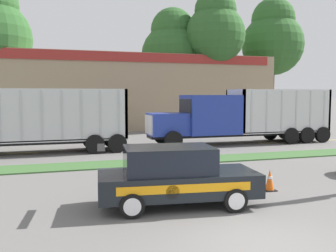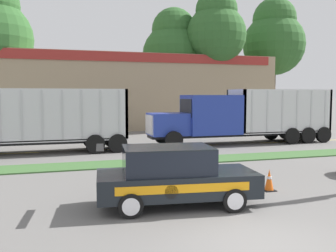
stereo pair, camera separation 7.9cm
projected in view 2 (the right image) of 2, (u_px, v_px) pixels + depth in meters
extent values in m
plane|color=slate|center=(256.00, 243.00, 8.00)|extent=(600.00, 600.00, 0.00)
cube|color=#3D6633|center=(147.00, 162.00, 17.45)|extent=(120.00, 1.90, 0.06)
cube|color=yellow|center=(16.00, 153.00, 20.39)|extent=(2.40, 0.14, 0.01)
cube|color=yellow|center=(115.00, 149.00, 21.96)|extent=(2.40, 0.14, 0.01)
cube|color=yellow|center=(200.00, 145.00, 23.52)|extent=(2.40, 0.14, 0.01)
cube|color=yellow|center=(275.00, 142.00, 25.09)|extent=(2.40, 0.14, 0.01)
cube|color=black|center=(240.00, 134.00, 24.53)|extent=(12.26, 1.35, 0.18)
cube|color=#23389E|center=(168.00, 124.00, 23.02)|extent=(2.33, 2.01, 1.36)
cube|color=#B7B7BC|center=(149.00, 125.00, 22.68)|extent=(0.06, 1.72, 1.15)
cube|color=#23389E|center=(211.00, 114.00, 23.81)|extent=(3.38, 2.45, 2.46)
cube|color=black|center=(186.00, 108.00, 23.28)|extent=(0.04, 2.08, 1.11)
cylinder|color=silver|center=(242.00, 104.00, 23.51)|extent=(0.14, 0.14, 1.39)
cube|color=silver|center=(278.00, 131.00, 25.34)|extent=(6.55, 2.45, 0.12)
cube|color=silver|center=(236.00, 111.00, 24.30)|extent=(0.16, 2.45, 2.77)
cube|color=silver|center=(319.00, 110.00, 26.16)|extent=(0.16, 2.45, 2.77)
cube|color=silver|center=(289.00, 111.00, 24.14)|extent=(6.55, 0.16, 2.77)
cube|color=silver|center=(269.00, 110.00, 26.32)|extent=(6.55, 0.16, 2.77)
cube|color=#BCBCC1|center=(252.00, 111.00, 23.25)|extent=(0.10, 0.04, 2.63)
cube|color=#BCBCC1|center=(268.00, 111.00, 23.57)|extent=(0.10, 0.04, 2.63)
cube|color=#BCBCC1|center=(283.00, 111.00, 23.88)|extent=(0.10, 0.04, 2.63)
cube|color=#BCBCC1|center=(297.00, 111.00, 24.20)|extent=(0.10, 0.04, 2.63)
cube|color=#BCBCC1|center=(311.00, 111.00, 24.52)|extent=(0.10, 0.04, 2.63)
cube|color=#BCBCC1|center=(325.00, 110.00, 24.83)|extent=(0.10, 0.04, 2.63)
cylinder|color=black|center=(174.00, 140.00, 21.94)|extent=(1.05, 0.30, 1.05)
cylinder|color=black|center=(163.00, 136.00, 24.24)|extent=(1.05, 0.30, 1.05)
cylinder|color=black|center=(323.00, 135.00, 24.99)|extent=(1.05, 0.30, 1.05)
cylinder|color=black|center=(301.00, 131.00, 27.29)|extent=(1.05, 0.30, 1.05)
cylinder|color=black|center=(308.00, 135.00, 24.63)|extent=(1.05, 0.30, 1.05)
cylinder|color=black|center=(286.00, 132.00, 26.93)|extent=(1.05, 0.30, 1.05)
cylinder|color=black|center=(292.00, 136.00, 24.27)|extent=(1.05, 0.30, 1.05)
cylinder|color=black|center=(271.00, 132.00, 26.57)|extent=(1.05, 0.30, 1.05)
cube|color=black|center=(12.00, 143.00, 20.08)|extent=(12.29, 1.29, 0.18)
cube|color=silver|center=(62.00, 138.00, 20.83)|extent=(7.01, 2.35, 0.12)
cube|color=silver|center=(123.00, 113.00, 21.71)|extent=(0.16, 2.35, 2.75)
cube|color=silver|center=(62.00, 115.00, 19.68)|extent=(7.01, 0.16, 2.75)
cube|color=silver|center=(62.00, 113.00, 21.76)|extent=(7.01, 0.16, 2.75)
cube|color=#B2B2B7|center=(0.00, 116.00, 18.71)|extent=(0.10, 0.04, 2.61)
cube|color=#B2B2B7|center=(21.00, 115.00, 19.00)|extent=(0.10, 0.04, 2.61)
cube|color=#B2B2B7|center=(42.00, 115.00, 19.29)|extent=(0.10, 0.04, 2.61)
cube|color=#B2B2B7|center=(62.00, 115.00, 19.58)|extent=(0.10, 0.04, 2.61)
cube|color=#B2B2B7|center=(82.00, 115.00, 19.87)|extent=(0.10, 0.04, 2.61)
cube|color=#B2B2B7|center=(101.00, 114.00, 20.16)|extent=(0.10, 0.04, 2.61)
cube|color=#B2B2B7|center=(119.00, 114.00, 20.45)|extent=(0.10, 0.04, 2.61)
cylinder|color=black|center=(118.00, 143.00, 20.59)|extent=(1.04, 0.30, 1.04)
cylinder|color=black|center=(112.00, 139.00, 22.79)|extent=(1.04, 0.30, 1.04)
cylinder|color=black|center=(95.00, 144.00, 20.24)|extent=(1.04, 0.30, 1.04)
cylinder|color=black|center=(91.00, 139.00, 22.44)|extent=(1.04, 0.30, 1.04)
cube|color=black|center=(177.00, 183.00, 10.67)|extent=(4.68, 2.37, 0.65)
cube|color=black|center=(168.00, 160.00, 10.57)|extent=(2.65, 1.91, 0.69)
cube|color=black|center=(168.00, 147.00, 10.54)|extent=(2.65, 1.91, 0.04)
cube|color=black|center=(100.00, 148.00, 10.20)|extent=(0.37, 1.50, 0.03)
cube|color=orange|center=(184.00, 189.00, 9.75)|extent=(3.57, 0.43, 0.23)
cylinder|color=black|center=(171.00, 192.00, 9.69)|extent=(0.36, 0.05, 0.36)
cylinder|color=black|center=(234.00, 200.00, 10.08)|extent=(0.67, 0.27, 0.66)
cylinder|color=silver|center=(236.00, 201.00, 9.97)|extent=(0.46, 0.06, 0.46)
cylinder|color=black|center=(214.00, 185.00, 11.82)|extent=(0.67, 0.27, 0.66)
cylinder|color=silver|center=(213.00, 184.00, 11.93)|extent=(0.46, 0.06, 0.46)
cylinder|color=black|center=(131.00, 206.00, 9.58)|extent=(0.67, 0.27, 0.66)
cylinder|color=silver|center=(131.00, 207.00, 9.48)|extent=(0.46, 0.06, 0.46)
cylinder|color=black|center=(126.00, 189.00, 11.33)|extent=(0.67, 0.27, 0.66)
cylinder|color=silver|center=(126.00, 188.00, 11.43)|extent=(0.46, 0.06, 0.46)
cube|color=black|center=(269.00, 190.00, 12.40)|extent=(0.39, 0.39, 0.03)
cone|color=#EA5B14|center=(269.00, 180.00, 12.37)|extent=(0.30, 0.30, 0.68)
cylinder|color=white|center=(269.00, 178.00, 12.36)|extent=(0.16, 0.16, 0.08)
cube|color=#9E896B|center=(100.00, 92.00, 37.56)|extent=(32.41, 12.00, 6.90)
cube|color=maroon|center=(108.00, 56.00, 31.54)|extent=(30.79, 0.10, 0.80)
cylinder|color=brown|center=(273.00, 93.00, 40.96)|extent=(0.55, 0.55, 6.83)
sphere|color=#2D5B28|center=(274.00, 45.00, 40.53)|extent=(6.64, 6.64, 6.64)
sphere|color=#2D5B28|center=(274.00, 20.00, 40.31)|extent=(4.65, 4.65, 4.65)
cylinder|color=brown|center=(174.00, 100.00, 37.57)|extent=(0.58, 0.58, 5.41)
sphere|color=#2D5B28|center=(174.00, 55.00, 37.21)|extent=(6.23, 6.23, 6.23)
sphere|color=#2D5B28|center=(174.00, 30.00, 37.00)|extent=(4.36, 4.36, 4.36)
cylinder|color=brown|center=(216.00, 90.00, 35.91)|extent=(0.43, 0.43, 7.31)
sphere|color=#2D5B28|center=(216.00, 35.00, 35.49)|extent=(5.68, 5.68, 5.68)
sphere|color=#2D5B28|center=(216.00, 11.00, 35.30)|extent=(3.98, 3.98, 3.98)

